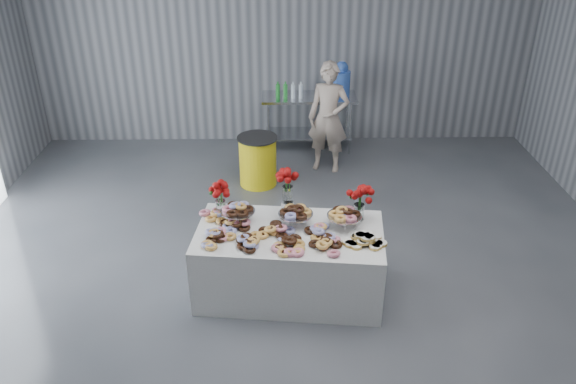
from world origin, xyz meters
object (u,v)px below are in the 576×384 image
Objects in this scene: prep_table at (309,113)px; person at (328,118)px; display_table at (289,262)px; trash_barrel at (258,161)px; water_jug at (341,81)px.

prep_table is 0.84m from person.
person is at bearing 77.94° from display_table.
prep_table reaches higher than trash_barrel.
display_table is at bearing -80.74° from trash_barrel.
water_jug reaches higher than trash_barrel.
water_jug is 0.75× the size of trash_barrel.
person reaches higher than water_jug.
water_jug reaches higher than prep_table.
prep_table is at bearing 180.00° from water_jug.
display_table reaches higher than trash_barrel.
prep_table is 0.73m from water_jug.
display_table is 3.43× the size of water_jug.
display_table is 1.15× the size of person.
person is at bearing -72.45° from prep_table.
water_jug is (0.50, -0.00, 0.53)m from prep_table.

